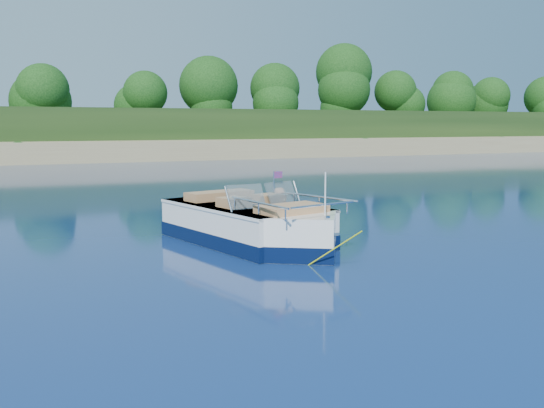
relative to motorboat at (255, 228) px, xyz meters
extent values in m
plane|color=#0A1A46|center=(1.08, -2.54, -0.40)|extent=(160.00, 160.00, 0.00)
cube|color=#9E875B|center=(1.08, 35.46, 0.10)|extent=(170.00, 8.00, 2.00)
cube|color=black|center=(1.08, 62.46, 0.60)|extent=(170.00, 56.00, 6.00)
cylinder|color=#322210|center=(1.08, 39.46, 2.90)|extent=(0.44, 0.44, 3.60)
sphere|color=black|center=(1.08, 39.46, 6.32)|extent=(5.94, 5.94, 5.94)
cylinder|color=#322210|center=(21.08, 37.46, 2.40)|extent=(0.44, 0.44, 2.60)
sphere|color=black|center=(21.08, 37.46, 4.87)|extent=(4.29, 4.29, 4.29)
cylinder|color=#322210|center=(49.08, 38.96, 2.60)|extent=(0.44, 0.44, 3.00)
sphere|color=black|center=(49.08, 38.96, 5.45)|extent=(4.95, 4.95, 4.95)
cube|color=white|center=(-0.10, 0.40, -0.07)|extent=(3.07, 4.49, 1.14)
cube|color=white|center=(0.36, -1.48, -0.07)|extent=(2.11, 2.11, 1.14)
cube|color=#071233|center=(-0.10, 0.40, -0.23)|extent=(3.11, 4.54, 0.33)
cube|color=#071233|center=(0.36, -1.48, -0.23)|extent=(2.15, 2.15, 0.33)
cube|color=tan|center=(-0.17, 0.72, 0.25)|extent=(2.36, 3.19, 0.11)
cube|color=white|center=(-0.10, 0.40, 0.47)|extent=(3.11, 4.50, 0.07)
cube|color=black|center=(-0.63, 2.58, -0.02)|extent=(0.67, 0.51, 0.98)
cube|color=#8C9EA5|center=(-0.39, -0.45, 0.78)|extent=(0.87, 0.37, 0.53)
cube|color=#8C9EA5|center=(0.55, -0.22, 0.78)|extent=(0.89, 0.58, 0.53)
cube|color=tan|center=(-0.51, 0.03, 0.50)|extent=(0.72, 0.72, 0.43)
cube|color=tan|center=(0.44, 0.25, 0.50)|extent=(0.72, 0.72, 0.43)
cube|color=tan|center=(-0.35, 1.46, 0.50)|extent=(1.78, 0.98, 0.41)
cube|color=tan|center=(0.31, -1.28, 0.48)|extent=(1.58, 1.13, 0.37)
cylinder|color=white|center=(0.55, -2.28, 0.96)|extent=(0.04, 0.04, 0.92)
cube|color=red|center=(0.46, -0.24, 1.22)|extent=(0.24, 0.07, 0.15)
cube|color=silver|center=(0.57, -2.34, 0.53)|extent=(0.12, 0.09, 0.05)
cylinder|color=#C3D517|center=(0.50, -2.74, -0.02)|extent=(0.67, 0.99, 0.83)
torus|color=#FFAC00|center=(1.53, 2.00, -0.32)|extent=(1.58, 1.58, 0.33)
torus|color=red|center=(1.53, 2.00, -0.30)|extent=(1.30, 1.30, 0.11)
imported|color=tan|center=(1.54, 2.03, -0.40)|extent=(0.56, 0.94, 1.73)
camera|label=1|loc=(-5.16, -12.63, 2.35)|focal=40.00mm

